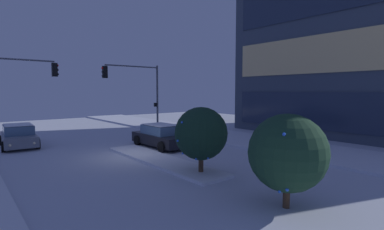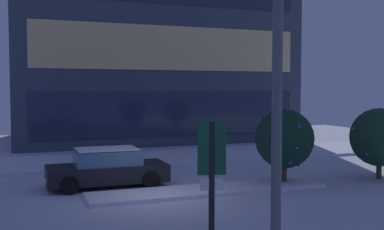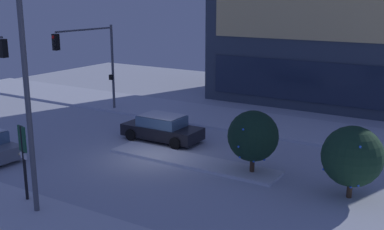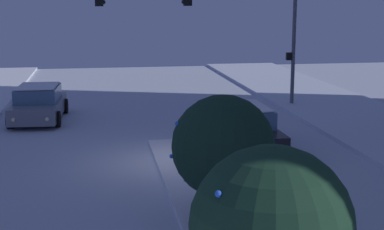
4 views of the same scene
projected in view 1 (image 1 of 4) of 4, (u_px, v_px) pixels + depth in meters
The scene contains 9 objects.
ground at pixel (133, 156), 16.60m from camera, with size 52.00×52.00×0.00m, color silver.
curb_strip_far at pixel (239, 139), 22.20m from camera, with size 52.00×5.20×0.14m, color silver.
median_strip at pixel (160, 160), 15.35m from camera, with size 9.00×1.80×0.14m, color silver.
car_near at pixel (19, 136), 19.34m from camera, with size 4.61×2.30×1.49m.
car_far at pixel (161, 136), 19.35m from camera, with size 4.70×2.12×1.49m.
traffic_light_corner_far_left at pixel (137, 85), 26.17m from camera, with size 0.32×5.46×6.06m.
traffic_light_corner_near_left at pixel (6, 83), 19.71m from camera, with size 0.32×5.65×6.06m.
decorated_tree_median at pixel (288, 153), 9.13m from camera, with size 2.47×2.47×3.00m.
decorated_tree_left_of_median at pixel (201, 134), 12.77m from camera, with size 2.36×2.39×3.01m.
Camera 1 is at (14.84, -7.64, 3.70)m, focal length 27.33 mm.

